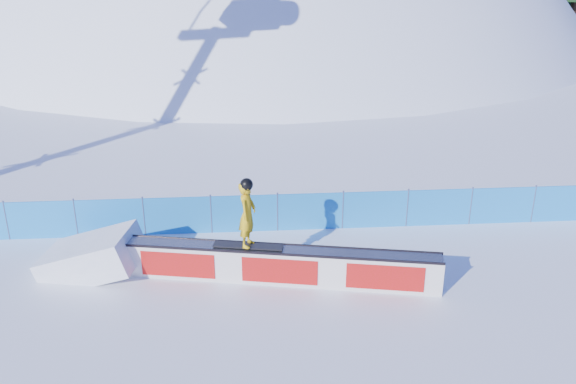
{
  "coord_description": "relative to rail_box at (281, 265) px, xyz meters",
  "views": [
    {
      "loc": [
        -2.01,
        -13.12,
        8.75
      ],
      "look_at": [
        -0.76,
        3.44,
        1.72
      ],
      "focal_mm": 40.0,
      "sensor_mm": 36.0,
      "label": 1
    }
  ],
  "objects": [
    {
      "name": "snowboarder",
      "position": [
        -0.84,
        0.17,
        1.43
      ],
      "size": [
        1.84,
        0.74,
        1.89
      ],
      "rotation": [
        0.0,
        0.0,
        1.24
      ],
      "color": "black",
      "rests_on": "rail_box"
    },
    {
      "name": "snow_ramp",
      "position": [
        -5.07,
        1.01,
        -0.49
      ],
      "size": [
        2.94,
        2.16,
        1.66
      ],
      "primitive_type": null,
      "rotation": [
        0.0,
        -0.31,
        -0.2
      ],
      "color": "white",
      "rests_on": "ground"
    },
    {
      "name": "safety_fence",
      "position": [
        1.09,
        3.03,
        0.11
      ],
      "size": [
        22.05,
        0.05,
        1.3
      ],
      "color": "#1B83D9",
      "rests_on": "ground"
    },
    {
      "name": "rail_box",
      "position": [
        0.0,
        0.0,
        0.0
      ],
      "size": [
        8.22,
        2.19,
        0.99
      ],
      "rotation": [
        0.0,
        0.0,
        -0.2
      ],
      "color": "silver",
      "rests_on": "ground"
    },
    {
      "name": "snow_hill",
      "position": [
        1.09,
        40.53,
        -18.49
      ],
      "size": [
        64.0,
        64.0,
        64.0
      ],
      "color": "white",
      "rests_on": "ground"
    },
    {
      "name": "ground",
      "position": [
        1.09,
        -1.47,
        -0.49
      ],
      "size": [
        160.0,
        160.0,
        0.0
      ],
      "primitive_type": "plane",
      "color": "white",
      "rests_on": "ground"
    }
  ]
}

